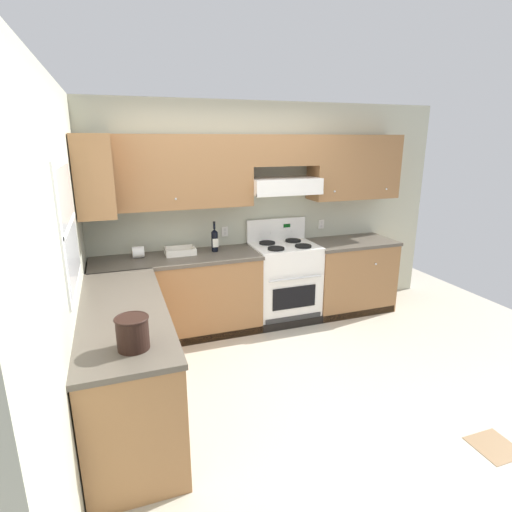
% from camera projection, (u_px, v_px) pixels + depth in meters
% --- Properties ---
extents(ground_plane, '(7.04, 7.04, 0.00)m').
position_uv_depth(ground_plane, '(275.00, 382.00, 3.71)').
color(ground_plane, '#B2AA99').
extents(floor_accent_tile, '(0.30, 0.30, 0.01)m').
position_uv_depth(floor_accent_tile, '(495.00, 446.00, 2.93)').
color(floor_accent_tile, olive).
rests_on(floor_accent_tile, ground_plane).
extents(wall_back, '(4.68, 0.57, 2.55)m').
position_uv_depth(wall_back, '(259.00, 196.00, 4.81)').
color(wall_back, '#B7BAA3').
rests_on(wall_back, ground_plane).
extents(wall_left, '(0.47, 4.00, 2.55)m').
position_uv_depth(wall_left, '(68.00, 249.00, 3.03)').
color(wall_left, '#B7BAA3').
rests_on(wall_left, ground_plane).
extents(counter_back_run, '(3.60, 0.65, 0.91)m').
position_uv_depth(counter_back_run, '(248.00, 288.00, 4.76)').
color(counter_back_run, olive).
rests_on(counter_back_run, ground_plane).
extents(counter_left_run, '(0.63, 1.91, 0.91)m').
position_uv_depth(counter_left_run, '(128.00, 362.00, 3.18)').
color(counter_left_run, olive).
rests_on(counter_left_run, ground_plane).
extents(stove, '(0.76, 0.62, 1.20)m').
position_uv_depth(stove, '(284.00, 281.00, 4.91)').
color(stove, white).
rests_on(stove, ground_plane).
extents(wine_bottle, '(0.07, 0.08, 0.34)m').
position_uv_depth(wine_bottle, '(215.00, 240.00, 4.56)').
color(wine_bottle, black).
rests_on(wine_bottle, counter_back_run).
extents(bowl, '(0.33, 0.24, 0.07)m').
position_uv_depth(bowl, '(180.00, 252.00, 4.48)').
color(bowl, white).
rests_on(bowl, counter_back_run).
extents(bucket, '(0.21, 0.21, 0.21)m').
position_uv_depth(bucket, '(133.00, 332.00, 2.44)').
color(bucket, black).
rests_on(bucket, counter_left_run).
extents(paper_towel_roll, '(0.12, 0.12, 0.12)m').
position_uv_depth(paper_towel_roll, '(138.00, 252.00, 4.34)').
color(paper_towel_roll, white).
rests_on(paper_towel_roll, counter_back_run).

